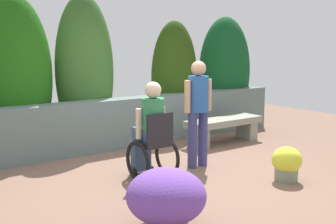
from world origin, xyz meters
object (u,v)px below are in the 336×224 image
(person_standing_companion, at_px, (198,107))
(flower_pot_red_accent, at_px, (287,163))
(person_in_wheelchair, at_px, (151,134))
(stone_bench, at_px, (224,126))
(flower_pot_purple_near, at_px, (166,199))

(person_standing_companion, bearing_deg, flower_pot_red_accent, -49.08)
(flower_pot_red_accent, bearing_deg, person_in_wheelchair, 141.07)
(stone_bench, bearing_deg, person_in_wheelchair, -163.46)
(stone_bench, distance_m, flower_pot_purple_near, 3.81)
(flower_pot_purple_near, xyz_separation_m, flower_pot_red_accent, (2.18, 0.28, -0.08))
(person_standing_companion, xyz_separation_m, flower_pot_purple_near, (-1.62, -1.48, -0.59))
(flower_pot_purple_near, bearing_deg, stone_bench, 38.44)
(stone_bench, xyz_separation_m, person_standing_companion, (-1.36, -0.88, 0.60))
(flower_pot_purple_near, bearing_deg, person_in_wheelchair, 61.97)
(stone_bench, distance_m, person_in_wheelchair, 2.43)
(flower_pot_purple_near, bearing_deg, person_standing_companion, 42.39)
(stone_bench, relative_size, flower_pot_red_accent, 3.36)
(stone_bench, bearing_deg, person_standing_companion, -153.32)
(stone_bench, xyz_separation_m, flower_pot_purple_near, (-2.98, -2.37, 0.00))
(stone_bench, distance_m, flower_pot_red_accent, 2.24)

